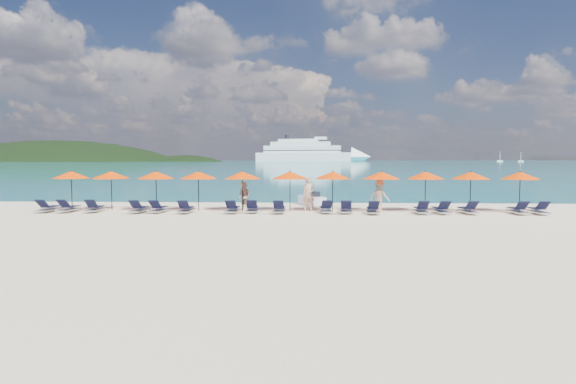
{
  "coord_description": "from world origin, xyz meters",
  "views": [
    {
      "loc": [
        1.1,
        -22.07,
        2.92
      ],
      "look_at": [
        0.0,
        3.0,
        1.2
      ],
      "focal_mm": 30.0,
      "sensor_mm": 36.0,
      "label": 1
    }
  ],
  "objects": [
    {
      "name": "ground",
      "position": [
        0.0,
        0.0,
        0.0
      ],
      "size": [
        1400.0,
        1400.0,
        0.0
      ],
      "primitive_type": "plane",
      "color": "beige"
    },
    {
      "name": "sea",
      "position": [
        0.0,
        660.0,
        0.01
      ],
      "size": [
        1600.0,
        1300.0,
        0.01
      ],
      "primitive_type": "cube",
      "color": "#1FA9B2",
      "rests_on": "ground"
    },
    {
      "name": "headland_main",
      "position": [
        -300.0,
        540.0,
        -38.0
      ],
      "size": [
        374.0,
        242.0,
        126.5
      ],
      "color": "black",
      "rests_on": "ground"
    },
    {
      "name": "headland_small",
      "position": [
        -150.0,
        560.0,
        -35.0
      ],
      "size": [
        162.0,
        126.0,
        85.5
      ],
      "color": "black",
      "rests_on": "ground"
    },
    {
      "name": "cruise_ship",
      "position": [
        7.05,
        607.01,
        10.83
      ],
      "size": [
        151.4,
        49.4,
        41.63
      ],
      "rotation": [
        0.0,
        0.0,
        -0.17
      ],
      "color": "white",
      "rests_on": "ground"
    },
    {
      "name": "sailboat_near",
      "position": [
        203.96,
        499.69,
        1.13
      ],
      "size": [
        6.0,
        2.0,
        10.99
      ],
      "color": "white",
      "rests_on": "ground"
    },
    {
      "name": "sailboat_far",
      "position": [
        225.01,
        498.01,
        1.03
      ],
      "size": [
        5.49,
        1.83,
        10.07
      ],
      "color": "white",
      "rests_on": "ground"
    },
    {
      "name": "jetski",
      "position": [
        1.29,
        8.33,
        0.35
      ],
      "size": [
        1.81,
        2.57,
        0.86
      ],
      "rotation": [
        0.0,
        0.0,
        0.42
      ],
      "color": "silver",
      "rests_on": "ground"
    },
    {
      "name": "beachgoer_a",
      "position": [
        1.08,
        4.74,
        0.98
      ],
      "size": [
        0.83,
        0.68,
        1.95
      ],
      "primitive_type": "imported",
      "rotation": [
        0.0,
        0.0,
        0.35
      ],
      "color": "tan",
      "rests_on": "ground"
    },
    {
      "name": "beachgoer_b",
      "position": [
        -2.56,
        4.85,
        0.81
      ],
      "size": [
        0.91,
        0.82,
        1.63
      ],
      "primitive_type": "imported",
      "rotation": [
        0.0,
        0.0,
        -0.59
      ],
      "color": "tan",
      "rests_on": "ground"
    },
    {
      "name": "beachgoer_c",
      "position": [
        5.01,
        4.67,
        0.89
      ],
      "size": [
        1.26,
        1.05,
        1.78
      ],
      "primitive_type": "imported",
      "rotation": [
        0.0,
        0.0,
        2.61
      ],
      "color": "tan",
      "rests_on": "ground"
    },
    {
      "name": "umbrella_0",
      "position": [
        -12.58,
        5.0,
        2.02
      ],
      "size": [
        2.1,
        2.1,
        2.28
      ],
      "color": "black",
      "rests_on": "ground"
    },
    {
      "name": "umbrella_1",
      "position": [
        -10.19,
        4.88,
        2.02
      ],
      "size": [
        2.1,
        2.1,
        2.28
      ],
      "color": "black",
      "rests_on": "ground"
    },
    {
      "name": "umbrella_2",
      "position": [
        -7.56,
        4.76,
        2.02
      ],
      "size": [
        2.1,
        2.1,
        2.28
      ],
      "color": "black",
      "rests_on": "ground"
    },
    {
      "name": "umbrella_3",
      "position": [
        -5.15,
        4.82,
        2.02
      ],
      "size": [
        2.1,
        2.1,
        2.28
      ],
      "color": "black",
      "rests_on": "ground"
    },
    {
      "name": "umbrella_4",
      "position": [
        -2.65,
        4.84,
        2.02
      ],
      "size": [
        2.1,
        2.1,
        2.28
      ],
      "color": "black",
      "rests_on": "ground"
    },
    {
      "name": "umbrella_5",
      "position": [
        0.03,
        4.96,
        2.02
      ],
      "size": [
        2.1,
        2.1,
        2.28
      ],
      "color": "black",
      "rests_on": "ground"
    },
    {
      "name": "umbrella_6",
      "position": [
        2.43,
        5.03,
        2.02
      ],
      "size": [
        2.1,
        2.1,
        2.28
      ],
      "color": "black",
      "rests_on": "ground"
    },
    {
      "name": "umbrella_7",
      "position": [
        5.12,
        4.82,
        2.02
      ],
      "size": [
        2.1,
        2.1,
        2.28
      ],
      "color": "black",
      "rests_on": "ground"
    },
    {
      "name": "umbrella_8",
      "position": [
        7.59,
        4.99,
        2.02
      ],
      "size": [
        2.1,
        2.1,
        2.28
      ],
      "color": "black",
      "rests_on": "ground"
    },
    {
      "name": "umbrella_9",
      "position": [
        10.05,
        4.95,
        2.02
      ],
      "size": [
        2.1,
        2.1,
        2.28
      ],
      "color": "black",
      "rests_on": "ground"
    },
    {
      "name": "umbrella_10",
      "position": [
        12.71,
        4.89,
        2.02
      ],
      "size": [
        2.1,
        2.1,
        2.28
      ],
      "color": "black",
      "rests_on": "ground"
    },
    {
      "name": "lounger_0",
      "position": [
        -13.25,
        3.63,
        0.24
      ],
      "size": [
        0.72,
        1.73,
        0.66
      ],
      "rotation": [
        0.0,
        0.0,
        -0.06
      ],
      "color": "silver",
      "rests_on": "ground"
    },
    {
      "name": "lounger_1",
      "position": [
        -12.11,
        3.69,
        0.24
      ],
      "size": [
        0.72,
        1.73,
        0.66
      ],
      "rotation": [
        0.0,
        0.0,
        -0.06
      ],
      "color": "silver",
      "rests_on": "ground"
    },
    {
      "name": "lounger_2",
      "position": [
        -10.69,
        3.76,
        0.24
      ],
      "size": [
        0.75,
        1.74,
        0.66
      ],
      "rotation": [
        0.0,
        0.0,
        0.08
      ],
      "color": "silver",
      "rests_on": "ground"
    },
    {
      "name": "lounger_3",
      "position": [
        -8.11,
        3.52,
        0.24
      ],
      "size": [
        0.72,
        1.73,
        0.66
      ],
      "rotation": [
        0.0,
        0.0,
        -0.06
      ],
      "color": "silver",
      "rests_on": "ground"
    },
    {
      "name": "lounger_4",
      "position": [
        -7.07,
        3.57,
        0.24
      ],
      "size": [
        0.73,
        1.74,
        0.66
      ],
      "rotation": [
        0.0,
        0.0,
        -0.07
      ],
      "color": "silver",
      "rests_on": "ground"
    },
    {
      "name": "lounger_5",
      "position": [
        -5.56,
        3.52,
        0.24
      ],
      "size": [
        0.65,
        1.71,
        0.66
      ],
      "rotation": [
        0.0,
        0.0,
        0.02
      ],
      "color": "silver",
      "rests_on": "ground"
    },
    {
      "name": "lounger_6",
      "position": [
        -3.02,
        3.63,
        0.24
      ],
      "size": [
        0.67,
        1.72,
        0.66
      ],
      "rotation": [
        0.0,
        0.0,
        -0.03
      ],
      "color": "silver",
      "rests_on": "ground"
    },
    {
      "name": "lounger_7",
      "position": [
        -1.97,
        3.83,
        0.24
      ],
      "size": [
        0.7,
        1.73,
        0.66
      ],
      "rotation": [
        0.0,
        0.0,
        0.05
      ],
      "color": "silver",
      "rests_on": "ground"
    },
    {
      "name": "lounger_8",
      "position": [
        -0.5,
        3.67,
        0.24
      ],
      "size": [
        0.65,
        1.71,
        0.66
      ],
      "rotation": [
        0.0,
        0.0,
        -0.02
      ],
      "color": "silver",
      "rests_on": "ground"
    },
    {
      "name": "lounger_9",
      "position": [
        2.0,
        3.86,
        0.24
      ],
      "size": [
        0.76,
        1.75,
        0.66
      ],
      "rotation": [
        0.0,
        0.0,
        0.08
      ],
      "color": "silver",
      "rests_on": "ground"
    },
    {
      "name": "lounger_10",
      "position": [
        3.1,
        3.77,
        0.24
      ],
      "size": [
        0.75,
        1.74,
        0.66
      ],
      "rotation": [
        0.0,
        0.0,
        -0.08
      ],
      "color": "silver",
      "rests_on": "ground"
    },
    {
      "name": "lounger_11",
      "position": [
        4.48,
        3.49,
        0.24
      ],
      "size": [
        0.68,
        1.72,
        0.66
      ],
      "rotation": [
        0.0,
        0.0,
        -0.04
      ],
      "color": "silver",
      "rests_on": "ground"
    },
    {
      "name": "lounger_12",
      "position": [
        7.08,
        3.71,
        0.24
      ],
      "size": [
        0.66,
        1.71,
        0.66
      ],
      "rotation": [
        0.0,
        0.0,
        -0.02
      ],
      "color": "silver",
      "rests_on": "ground"
    },
    {
      "name": "lounger_13",
      "position": [
        8.15,
        3.74,
        0.24
      ],
      "size": [
        0.7,
        1.73,
        0.66
      ],
      "rotation": [
        0.0,
        0.0,
        0.05
      ],
      "color": "silver",
      "rests_on": "ground"
    },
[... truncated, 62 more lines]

